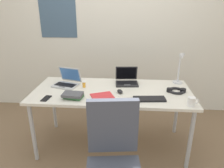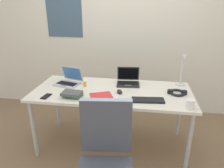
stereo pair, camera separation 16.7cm
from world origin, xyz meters
The scene contains 14 objects.
ground_plane centered at (0.00, 0.00, 0.00)m, with size 12.00×12.00×0.00m, color #7A6047.
wall_back centered at (0.00, 1.10, 1.30)m, with size 6.00×0.13×2.60m.
desk centered at (0.00, 0.00, 0.68)m, with size 1.80×0.80×0.74m.
desk_lamp centered at (0.80, 0.28, 0.94)m, with size 0.12×0.18×0.40m.
laptop_mid_desk centered at (-0.56, 0.12, 0.78)m, with size 0.34×0.32×0.21m.
laptop_front_right centered at (0.16, 0.24, 0.78)m, with size 0.29×0.26×0.20m.
external_keyboard centered at (0.41, -0.22, 0.75)m, with size 0.33×0.12×0.02m, color black.
computer_mouse centered at (0.09, -0.06, 0.76)m, with size 0.06×0.10×0.03m, color black.
cell_phone centered at (-0.67, -0.28, 0.74)m, with size 0.06×0.14×0.01m, color black.
headphones centered at (0.73, 0.02, 0.76)m, with size 0.21×0.18×0.04m.
pill_bottle centered at (-0.34, 0.07, 0.78)m, with size 0.04×0.04×0.08m.
book_stack centered at (-0.39, -0.24, 0.77)m, with size 0.22×0.17×0.06m.
paper_folder_far_corner centered at (-0.07, -0.23, 0.74)m, with size 0.23×0.31×0.01m, color red.
coffee_mug centered at (0.80, -0.32, 0.78)m, with size 0.11×0.08×0.09m.
Camera 2 is at (0.34, -2.21, 1.69)m, focal length 34.05 mm.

